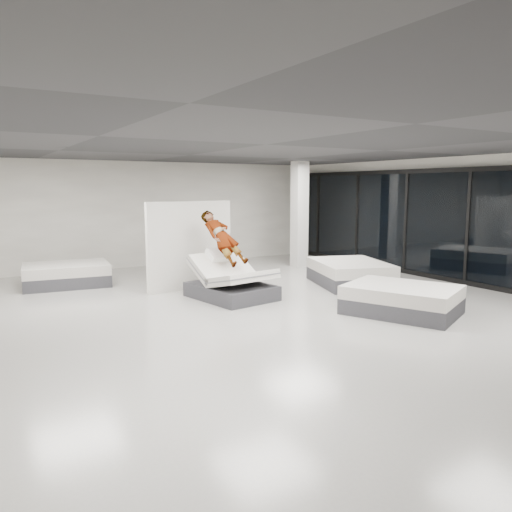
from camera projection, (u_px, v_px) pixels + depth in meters
name	position (u px, v px, depth m)	size (l,w,h in m)	color
room	(266.00, 232.00, 9.32)	(14.00, 14.04, 3.20)	#ACAAA3
hero_bed	(231.00, 283.00, 10.93)	(1.64, 2.00, 1.07)	#353539
person	(223.00, 246.00, 11.06)	(0.59, 0.38, 1.61)	slate
remote	(240.00, 255.00, 10.96)	(0.05, 0.14, 0.03)	black
divider_panel	(190.00, 245.00, 11.93)	(2.31, 0.10, 2.10)	silver
flat_bed_right_far	(350.00, 273.00, 12.48)	(2.20, 2.53, 0.59)	#353539
flat_bed_right_near	(402.00, 300.00, 9.62)	(2.21, 2.46, 0.55)	#353539
flat_bed_left_far	(67.00, 275.00, 12.39)	(2.16, 1.72, 0.55)	#353539
column	(299.00, 215.00, 15.17)	(0.40, 0.40, 3.20)	silver
storefront_glazing	(468.00, 227.00, 12.32)	(0.12, 13.40, 2.92)	#1A222C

